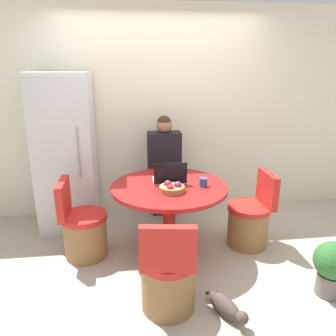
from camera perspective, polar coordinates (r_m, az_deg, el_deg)
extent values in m
plane|color=#B2A899|center=(3.41, 1.26, -16.27)|extent=(12.00, 12.00, 0.00)
cube|color=silver|center=(4.22, -1.37, 9.46)|extent=(7.00, 0.06, 2.60)
cube|color=silver|center=(3.97, -17.29, 2.43)|extent=(0.64, 0.65, 1.82)
cube|color=silver|center=(3.66, -18.13, 1.08)|extent=(0.61, 0.01, 1.72)
cylinder|color=gray|center=(3.59, -15.29, 2.55)|extent=(0.02, 0.02, 0.55)
cylinder|color=maroon|center=(3.61, 0.21, -13.64)|extent=(0.44, 0.44, 0.05)
cylinder|color=maroon|center=(3.44, 0.21, -8.68)|extent=(0.13, 0.13, 0.65)
cylinder|color=maroon|center=(3.30, 0.22, -3.33)|extent=(1.18, 1.18, 0.04)
cylinder|color=olive|center=(3.53, -14.13, -11.61)|extent=(0.43, 0.43, 0.41)
cylinder|color=red|center=(3.43, -14.42, -8.21)|extent=(0.46, 0.46, 0.06)
cube|color=red|center=(3.38, -17.77, -5.08)|extent=(0.07, 0.41, 0.36)
cylinder|color=olive|center=(3.72, 13.70, -9.98)|extent=(0.43, 0.43, 0.41)
cylinder|color=red|center=(3.62, 13.96, -6.72)|extent=(0.46, 0.46, 0.06)
cube|color=red|center=(3.62, 16.91, -3.48)|extent=(0.07, 0.41, 0.36)
cylinder|color=olive|center=(2.79, 0.05, -19.68)|extent=(0.43, 0.43, 0.41)
cylinder|color=red|center=(2.66, 0.05, -15.70)|extent=(0.46, 0.46, 0.06)
cube|color=red|center=(2.39, 0.00, -13.97)|extent=(0.42, 0.13, 0.36)
cube|color=#2D2D38|center=(4.33, -0.85, -5.04)|extent=(0.28, 0.16, 0.46)
cube|color=#2D2D38|center=(4.16, -0.78, -1.51)|extent=(0.32, 0.36, 0.14)
cube|color=black|center=(3.99, -0.67, 2.60)|extent=(0.40, 0.22, 0.52)
sphere|color=#936B51|center=(3.91, -0.68, 7.49)|extent=(0.19, 0.19, 0.19)
sphere|color=#382314|center=(3.91, -0.68, 7.84)|extent=(0.18, 0.18, 0.18)
cube|color=#B7B7BC|center=(3.41, 0.18, -2.14)|extent=(0.33, 0.24, 0.02)
cube|color=black|center=(3.26, 0.45, -0.92)|extent=(0.33, 0.01, 0.21)
cylinder|color=olive|center=(3.13, 0.70, -3.64)|extent=(0.24, 0.24, 0.05)
sphere|color=#7A2D5B|center=(3.12, 1.70, -3.05)|extent=(0.08, 0.08, 0.08)
sphere|color=#7A2D5B|center=(3.15, -0.03, -2.83)|extent=(0.08, 0.08, 0.08)
sphere|color=red|center=(3.07, 0.41, -3.48)|extent=(0.07, 0.07, 0.07)
cylinder|color=#2D4C84|center=(3.27, 6.17, -2.48)|extent=(0.08, 0.08, 0.09)
ellipsoid|color=#473D38|center=(2.84, 9.79, -22.53)|extent=(0.26, 0.37, 0.15)
sphere|color=#473D38|center=(2.72, 12.78, -24.10)|extent=(0.10, 0.10, 0.10)
cylinder|color=#473D38|center=(2.92, 7.64, -20.75)|extent=(0.09, 0.14, 0.11)
cylinder|color=slate|center=(3.28, 26.21, -17.68)|extent=(0.22, 0.22, 0.20)
sphere|color=#2D662D|center=(3.16, 26.80, -14.17)|extent=(0.32, 0.32, 0.32)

